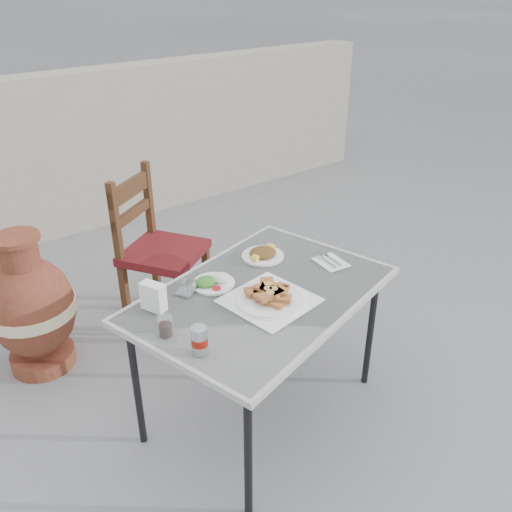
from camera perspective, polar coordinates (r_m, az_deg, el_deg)
ground at (r=2.72m, az=-0.02°, el=-15.64°), size 80.00×80.00×0.00m
cafe_table at (r=2.32m, az=0.63°, el=-4.72°), size 1.25×1.00×0.67m
pide_plate at (r=2.22m, az=1.45°, el=-4.07°), size 0.38×0.38×0.07m
salad_rice_plate at (r=2.33m, az=-4.55°, el=-2.69°), size 0.19×0.19×0.05m
salad_chopped_plate at (r=2.54m, az=0.72°, el=0.22°), size 0.20×0.20×0.04m
soda_can at (r=1.94m, az=-5.96°, el=-8.78°), size 0.06×0.06×0.11m
cola_glass at (r=2.05m, az=-9.52°, el=-7.40°), size 0.06×0.06×0.08m
napkin_holder at (r=2.19m, az=-10.75°, el=-4.23°), size 0.09×0.11×0.12m
condiment_caddy at (r=2.29m, az=-7.27°, el=-3.35°), size 0.11×0.10×0.06m
cutlery_napkin at (r=2.54m, az=7.69°, el=-0.51°), size 0.14×0.17×0.01m
chair at (r=3.09m, az=-10.33°, el=0.75°), size 0.56×0.56×0.91m
terracotta_urn at (r=2.97m, az=-22.53°, el=-5.10°), size 0.44×0.44×0.76m
back_wall at (r=4.41m, az=-20.35°, el=9.76°), size 6.00×0.25×1.20m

